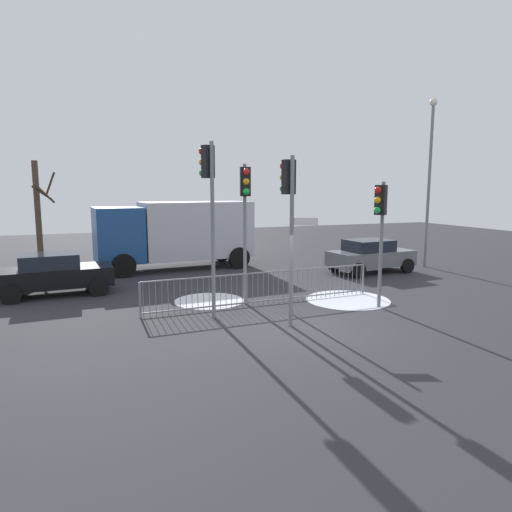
# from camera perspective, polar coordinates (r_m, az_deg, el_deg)

# --- Properties ---
(ground_plane) EXTENTS (60.00, 60.00, 0.00)m
(ground_plane) POSITION_cam_1_polar(r_m,az_deg,el_deg) (12.52, 5.24, -8.80)
(ground_plane) COLOR #2D2D33
(traffic_light_rear_left) EXTENTS (0.35, 0.56, 4.56)m
(traffic_light_rear_left) POSITION_cam_1_polar(r_m,az_deg,el_deg) (12.11, 4.16, 6.70)
(traffic_light_rear_left) COLOR slate
(traffic_light_rear_left) RESTS_ON ground
(traffic_light_foreground_left) EXTENTS (0.51, 0.42, 3.92)m
(traffic_light_foreground_left) POSITION_cam_1_polar(r_m,az_deg,el_deg) (14.34, 15.37, 4.82)
(traffic_light_foreground_left) COLOR slate
(traffic_light_foreground_left) RESTS_ON ground
(traffic_light_mid_left) EXTENTS (0.36, 0.56, 4.47)m
(traffic_light_mid_left) POSITION_cam_1_polar(r_m,az_deg,el_deg) (14.27, -1.36, 6.74)
(traffic_light_mid_left) COLOR slate
(traffic_light_mid_left) RESTS_ON ground
(traffic_light_rear_right) EXTENTS (0.40, 0.53, 5.00)m
(traffic_light_rear_right) POSITION_cam_1_polar(r_m,az_deg,el_deg) (12.91, -5.93, 8.17)
(traffic_light_rear_right) COLOR slate
(traffic_light_rear_right) RESTS_ON ground
(direction_sign_post) EXTENTS (0.74, 0.33, 3.11)m
(direction_sign_post) POSITION_cam_1_polar(r_m,az_deg,el_deg) (13.34, 4.81, -0.04)
(direction_sign_post) COLOR slate
(direction_sign_post) RESTS_ON ground
(pedestrian_guard_railing) EXTENTS (7.84, 0.40, 1.07)m
(pedestrian_guard_railing) POSITION_cam_1_polar(r_m,az_deg,el_deg) (14.61, 0.91, -4.01)
(pedestrian_guard_railing) COLOR slate
(pedestrian_guard_railing) RESTS_ON ground
(car_black_far) EXTENTS (3.91, 2.15, 1.47)m
(car_black_far) POSITION_cam_1_polar(r_m,az_deg,el_deg) (17.42, -24.09, -2.00)
(car_black_far) COLOR black
(car_black_far) RESTS_ON ground
(car_grey_near) EXTENTS (3.93, 2.20, 1.47)m
(car_grey_near) POSITION_cam_1_polar(r_m,az_deg,el_deg) (20.82, 14.17, 0.08)
(car_grey_near) COLOR slate
(car_grey_near) RESTS_ON ground
(delivery_truck) EXTENTS (7.20, 3.13, 3.10)m
(delivery_truck) POSITION_cam_1_polar(r_m,az_deg,el_deg) (21.36, -9.94, 3.05)
(delivery_truck) COLOR silver
(delivery_truck) RESTS_ON ground
(street_lamp) EXTENTS (0.36, 0.36, 7.79)m
(street_lamp) POSITION_cam_1_polar(r_m,az_deg,el_deg) (22.91, 21.02, 10.35)
(street_lamp) COLOR slate
(street_lamp) RESTS_ON ground
(bare_tree_left) EXTENTS (1.10, 1.76, 5.08)m
(bare_tree_left) POSITION_cam_1_polar(r_m,az_deg,el_deg) (25.07, -25.66, 5.21)
(bare_tree_left) COLOR #473828
(bare_tree_left) RESTS_ON ground
(snow_patch_kerb) EXTENTS (2.80, 2.80, 0.01)m
(snow_patch_kerb) POSITION_cam_1_polar(r_m,az_deg,el_deg) (15.62, 11.47, -5.41)
(snow_patch_kerb) COLOR white
(snow_patch_kerb) RESTS_ON ground
(snow_patch_island) EXTENTS (2.32, 2.32, 0.01)m
(snow_patch_island) POSITION_cam_1_polar(r_m,az_deg,el_deg) (15.24, -5.91, -5.63)
(snow_patch_island) COLOR white
(snow_patch_island) RESTS_ON ground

